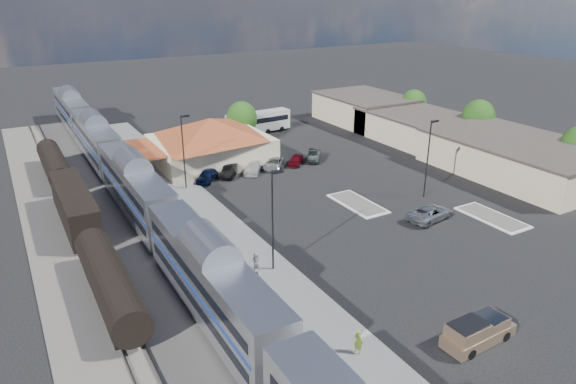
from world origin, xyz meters
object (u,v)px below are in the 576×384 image
station_depot (210,140)px  coach_bus (258,121)px  suv (430,213)px  pickup_truck (479,331)px

station_depot → coach_bus: size_ratio=1.65×
station_depot → coach_bus: bearing=39.7°
station_depot → suv: station_depot is taller
pickup_truck → suv: size_ratio=0.99×
suv → station_depot: bearing=13.3°
station_depot → pickup_truck: station_depot is taller
pickup_truck → coach_bus: bearing=-13.5°
station_depot → pickup_truck: 45.39m
station_depot → suv: size_ratio=3.30×
pickup_truck → coach_bus: size_ratio=0.49×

